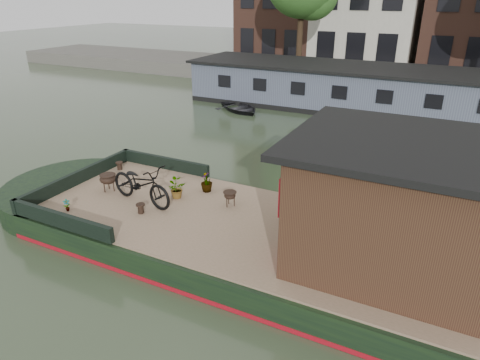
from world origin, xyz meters
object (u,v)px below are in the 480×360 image
at_px(brazier_rear, 108,183).
at_px(dinghy, 240,105).
at_px(cabin, 399,204).
at_px(brazier_front, 230,199).
at_px(bicycle, 141,184).

distance_m(brazier_rear, dinghy, 11.27).
bearing_deg(brazier_rear, dinghy, 99.27).
height_order(cabin, brazier_front, cabin).
bearing_deg(cabin, brazier_front, 170.26).
relative_size(brazier_rear, dinghy, 0.17).
bearing_deg(brazier_front, cabin, -9.74).
distance_m(bicycle, dinghy, 11.69).
relative_size(brazier_front, dinghy, 0.14).
distance_m(brazier_front, brazier_rear, 3.27).
relative_size(bicycle, dinghy, 0.71).
bearing_deg(cabin, brazier_rear, -180.00).
bearing_deg(brazier_rear, bicycle, -7.08).
xyz_separation_m(brazier_rear, dinghy, (-1.81, 11.11, -0.60)).
relative_size(cabin, dinghy, 1.48).
bearing_deg(bicycle, dinghy, 24.41).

